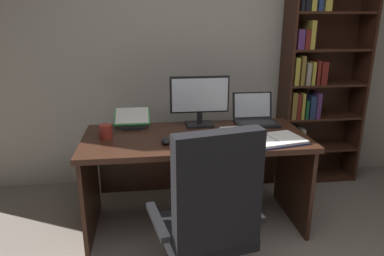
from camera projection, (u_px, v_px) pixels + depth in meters
The scene contains 13 objects.
wall_back at pixel (203, 39), 3.37m from camera, with size 5.64×0.12×2.81m, color #B2ADA3.
desk at pixel (194, 157), 2.80m from camera, with size 1.68×0.76×0.75m.
bookshelf at pixel (314, 85), 3.42m from camera, with size 0.79×0.30×1.98m.
office_chair at pixel (209, 229), 2.02m from camera, with size 0.68×0.60×1.07m.
monitor at pixel (200, 101), 2.85m from camera, with size 0.48×0.16×0.41m.
laptop at pixel (255, 117), 2.96m from camera, with size 0.34×0.29×0.24m.
keyboard at pixel (208, 140), 2.53m from camera, with size 0.42×0.15×0.02m, color black.
computer_mouse at pixel (166, 141), 2.49m from camera, with size 0.06×0.10×0.04m, color black.
reading_stand_with_book at pixel (132, 118), 2.88m from camera, with size 0.29×0.26×0.13m.
open_binder at pixel (273, 140), 2.54m from camera, with size 0.49×0.37×0.02m.
notepad at pixel (233, 131), 2.76m from camera, with size 0.15×0.21×0.01m, color white.
pen at pixel (235, 130), 2.76m from camera, with size 0.01×0.01×0.14m, color maroon.
coffee_mug at pixel (106, 132), 2.59m from camera, with size 0.10×0.10×0.11m, color maroon.
Camera 1 is at (-0.54, -1.24, 1.62)m, focal length 33.09 mm.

